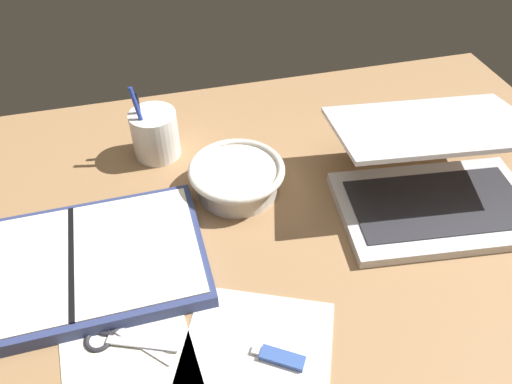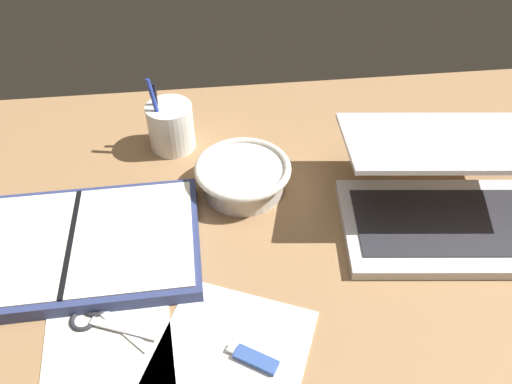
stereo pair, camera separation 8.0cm
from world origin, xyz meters
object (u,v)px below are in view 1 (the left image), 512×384
(laptop, at_px, (435,179))
(pen_cup, at_px, (155,134))
(bowl, at_px, (237,177))
(scissors, at_px, (113,335))
(planner, at_px, (74,266))

(laptop, distance_m, pen_cup, 0.52)
(bowl, xyz_separation_m, scissors, (-0.23, -0.25, -0.03))
(bowl, height_order, planner, bowl)
(laptop, bearing_deg, planner, -172.71)
(bowl, bearing_deg, scissors, -133.43)
(planner, height_order, scissors, planner)
(bowl, distance_m, scissors, 0.34)
(bowl, bearing_deg, planner, -157.68)
(laptop, xyz_separation_m, pen_cup, (-0.45, 0.25, -0.00))
(bowl, bearing_deg, laptop, -18.55)
(planner, bearing_deg, laptop, -0.29)
(planner, relative_size, scissors, 3.20)
(laptop, xyz_separation_m, scissors, (-0.56, -0.14, -0.05))
(bowl, height_order, scissors, bowl)
(pen_cup, distance_m, scissors, 0.41)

